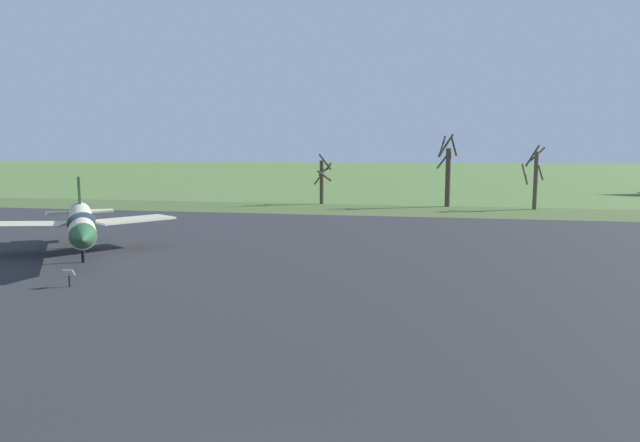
% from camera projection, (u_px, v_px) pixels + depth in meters
% --- Properties ---
extents(asphalt_apron, '(109.29, 61.46, 0.05)m').
position_uv_depth(asphalt_apron, '(358.00, 289.00, 27.68)').
color(asphalt_apron, '#28282B').
rests_on(asphalt_apron, ground).
extents(grass_verge_strip, '(169.29, 12.00, 0.06)m').
position_uv_depth(grass_verge_strip, '(400.00, 211.00, 63.41)').
color(grass_verge_strip, '#42572B').
rests_on(grass_verge_strip, ground).
extents(jet_fighter_rear_center, '(11.46, 13.77, 4.87)m').
position_uv_depth(jet_fighter_rear_center, '(81.00, 222.00, 36.19)').
color(jet_fighter_rear_center, '#B7B293').
rests_on(jet_fighter_rear_center, ground).
extents(info_placard_rear_center, '(0.54, 0.36, 0.95)m').
position_uv_depth(info_placard_rear_center, '(69.00, 276.00, 27.98)').
color(info_placard_rear_center, black).
rests_on(info_placard_rear_center, ground).
extents(bare_tree_far_left, '(2.46, 2.67, 6.35)m').
position_uv_depth(bare_tree_far_left, '(322.00, 179.00, 70.84)').
color(bare_tree_far_left, '#42382D').
rests_on(bare_tree_far_left, ground).
extents(bare_tree_left_of_center, '(2.48, 2.48, 8.74)m').
position_uv_depth(bare_tree_left_of_center, '(447.00, 171.00, 67.43)').
color(bare_tree_left_of_center, '#42382D').
rests_on(bare_tree_left_of_center, ground).
extents(bare_tree_center, '(2.49, 2.66, 7.38)m').
position_uv_depth(bare_tree_center, '(535.00, 177.00, 64.21)').
color(bare_tree_center, brown).
rests_on(bare_tree_center, ground).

